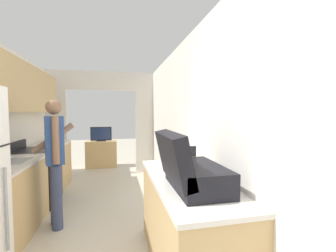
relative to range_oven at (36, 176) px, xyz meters
The scene contains 11 objects.
wall_right 2.70m from the range_oven, 29.11° to the right, with size 0.06×7.10×2.50m.
wall_far_with_doorway 2.21m from the range_oven, 60.93° to the left, with size 2.93×0.06×2.50m.
counter_left 0.32m from the range_oven, 91.47° to the right, with size 0.62×3.24×0.89m.
counter_right 2.83m from the range_oven, 47.03° to the right, with size 0.62×1.66×0.89m.
range_oven is the anchor object (origin of this frame).
person 1.13m from the range_oven, 59.99° to the right, with size 0.53×0.45×1.66m.
suitcase 3.06m from the range_oven, 51.77° to the right, with size 0.47×0.69×0.46m.
book_stack 2.67m from the range_oven, 44.61° to the right, with size 0.22×0.33×0.06m.
tv_cabinet 2.54m from the range_oven, 69.59° to the left, with size 0.82×0.42×0.72m.
television 2.54m from the range_oven, 69.25° to the left, with size 0.56×0.16×0.39m.
knife 0.82m from the range_oven, 94.52° to the left, with size 0.05×0.34×0.02m.
Camera 1 is at (0.35, -1.02, 1.49)m, focal length 24.00 mm.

